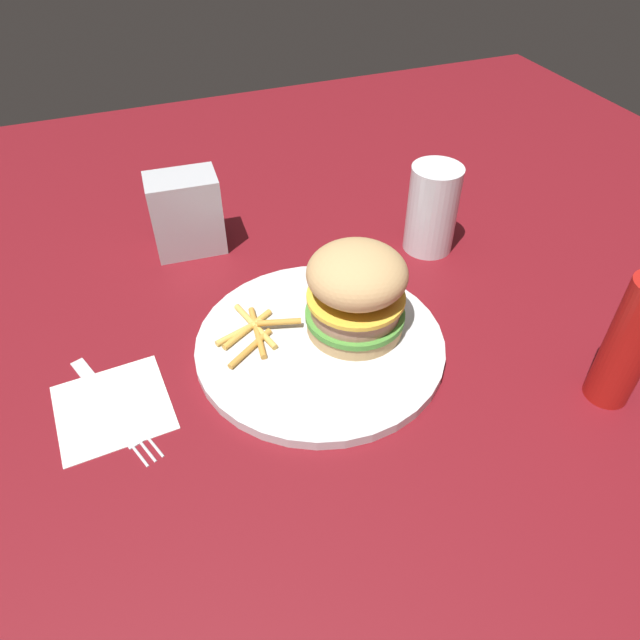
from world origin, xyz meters
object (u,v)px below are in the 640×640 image
at_px(fries_pile, 254,332).
at_px(napkin, 113,407).
at_px(sandwich, 356,291).
at_px(ketchup_bottle, 630,343).
at_px(plate, 320,344).
at_px(drink_glass, 431,215).
at_px(fork, 113,406).
at_px(napkin_dispenser, 186,214).

bearing_deg(fries_pile, napkin, -166.24).
relative_size(sandwich, ketchup_bottle, 0.76).
xyz_separation_m(plate, drink_glass, (0.21, 0.13, 0.04)).
bearing_deg(drink_glass, ketchup_bottle, -82.12).
distance_m(sandwich, napkin, 0.28).
distance_m(sandwich, fork, 0.28).
distance_m(plate, sandwich, 0.07).
height_order(sandwich, napkin_dispenser, sandwich).
distance_m(plate, napkin_dispenser, 0.27).
height_order(plate, fork, plate).
bearing_deg(plate, napkin_dispenser, 110.71).
bearing_deg(ketchup_bottle, drink_glass, 97.88).
height_order(sandwich, napkin, sandwich).
relative_size(plate, sandwich, 2.48).
bearing_deg(napkin, fries_pile, 13.76).
height_order(fork, napkin_dispenser, napkin_dispenser).
distance_m(fries_pile, fork, 0.17).
bearing_deg(fork, napkin_dispenser, 62.24).
xyz_separation_m(plate, ketchup_bottle, (0.25, -0.17, 0.07)).
relative_size(napkin, fork, 0.65).
distance_m(drink_glass, napkin_dispenser, 0.32).
relative_size(fries_pile, fork, 0.59).
relative_size(fries_pile, drink_glass, 0.84).
bearing_deg(fries_pile, drink_glass, 19.40).
relative_size(napkin, napkin_dispenser, 1.03).
height_order(napkin, napkin_dispenser, napkin_dispenser).
distance_m(plate, napkin, 0.23).
height_order(napkin_dispenser, ketchup_bottle, ketchup_bottle).
bearing_deg(napkin_dispenser, ketchup_bottle, -46.67).
bearing_deg(plate, ketchup_bottle, -34.12).
bearing_deg(plate, fork, -178.49).
distance_m(plate, drink_glass, 0.25).
height_order(fork, drink_glass, drink_glass).
bearing_deg(napkin, plate, 1.13).
xyz_separation_m(napkin, fork, (0.00, -0.00, 0.00)).
height_order(sandwich, fork, sandwich).
bearing_deg(napkin, napkin_dispenser, 62.00).
relative_size(napkin_dispenser, ketchup_bottle, 0.73).
xyz_separation_m(napkin, drink_glass, (0.44, 0.14, 0.05)).
bearing_deg(drink_glass, plate, -147.78).
bearing_deg(sandwich, ketchup_bottle, -40.28).
bearing_deg(fork, plate, 1.51).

